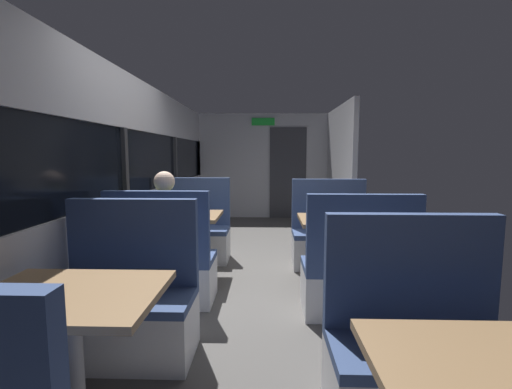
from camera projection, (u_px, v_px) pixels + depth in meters
name	position (u px, v px, depth m)	size (l,w,h in m)	color
ground_plane	(258.00, 285.00, 3.92)	(3.30, 9.20, 0.02)	#514F4C
carriage_window_panel_left	(123.00, 184.00, 3.84)	(0.09, 8.48, 2.30)	#B2B2B7
carriage_end_bulkhead	(266.00, 167.00, 7.95)	(2.90, 0.11, 2.30)	#B2B2B7
carriage_aisle_panel_right	(339.00, 168.00, 6.72)	(0.08, 2.40, 2.30)	#B2B2B7
dining_table_near_window	(70.00, 311.00, 1.80)	(0.90, 0.70, 0.74)	#9E9EA3
bench_near_window_facing_entry	(127.00, 310.00, 2.53)	(0.95, 0.50, 1.10)	silver
dining_table_mid_window	(180.00, 223.00, 4.08)	(0.90, 0.70, 0.74)	#9E9EA3
bench_mid_window_facing_end	(164.00, 269.00, 3.42)	(0.95, 0.50, 1.10)	silver
bench_mid_window_facing_entry	(194.00, 236.00, 4.81)	(0.95, 0.50, 1.10)	silver
bench_front_aisle_facing_entry	(419.00, 364.00, 1.88)	(0.95, 0.50, 1.10)	silver
dining_table_rear_aisle	(342.00, 228.00, 3.82)	(0.90, 0.70, 0.74)	#9E9EA3
bench_rear_aisle_facing_end	(357.00, 278.00, 3.17)	(0.95, 0.50, 1.10)	silver
bench_rear_aisle_facing_entry	(330.00, 240.00, 4.55)	(0.95, 0.50, 1.10)	silver
seated_passenger	(165.00, 246.00, 3.47)	(0.47, 0.55, 1.26)	#26262D
coffee_cup_primary	(362.00, 216.00, 3.68)	(0.07, 0.07, 0.09)	#B23333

